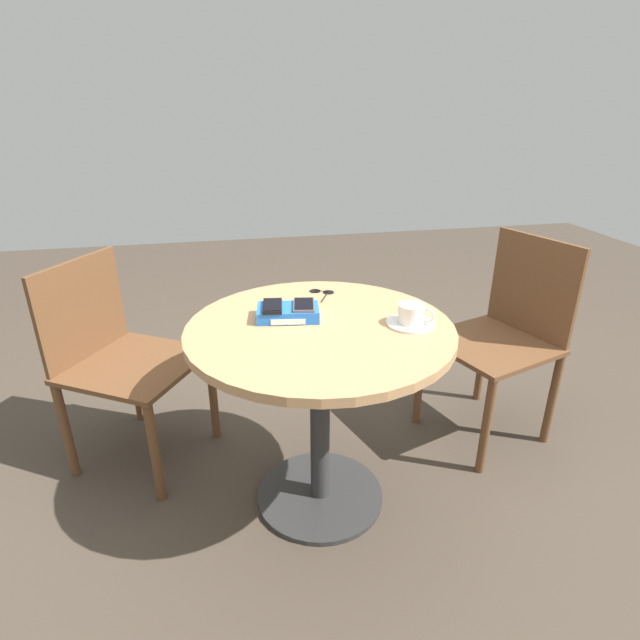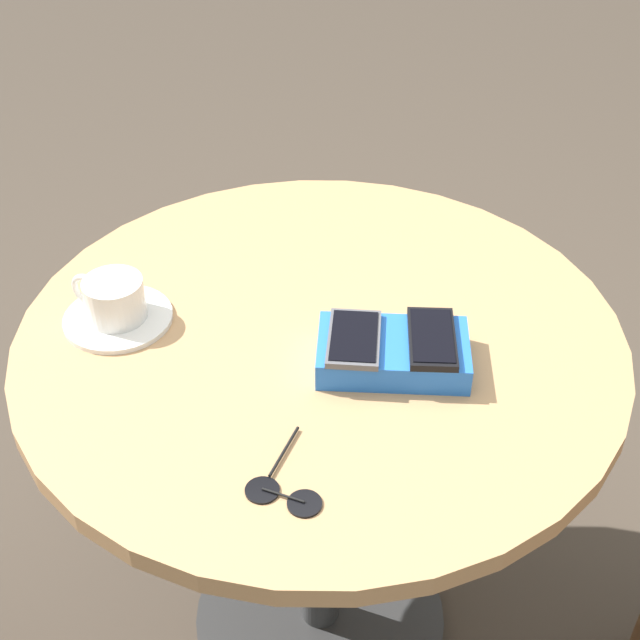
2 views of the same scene
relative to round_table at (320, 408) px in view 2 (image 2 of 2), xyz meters
The scene contains 8 objects.
ground_plane 0.57m from the round_table, ahead, with size 8.00×8.00×0.00m, color #42382D.
round_table is the anchor object (origin of this frame).
phone_box 0.21m from the round_table, 139.23° to the left, with size 0.22×0.15×0.04m.
phone_black 0.26m from the round_table, 149.02° to the left, with size 0.08×0.13×0.01m.
phone_gray 0.22m from the round_table, 117.12° to the left, with size 0.09×0.13×0.01m.
saucer 0.34m from the round_table, ahead, with size 0.16×0.16×0.01m, color silver.
coffee_cup 0.36m from the round_table, ahead, with size 0.11×0.09×0.06m.
sunglasses 0.34m from the round_table, 76.92° to the left, with size 0.09×0.14×0.01m.
Camera 2 is at (0.09, 0.99, 1.53)m, focal length 50.00 mm.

